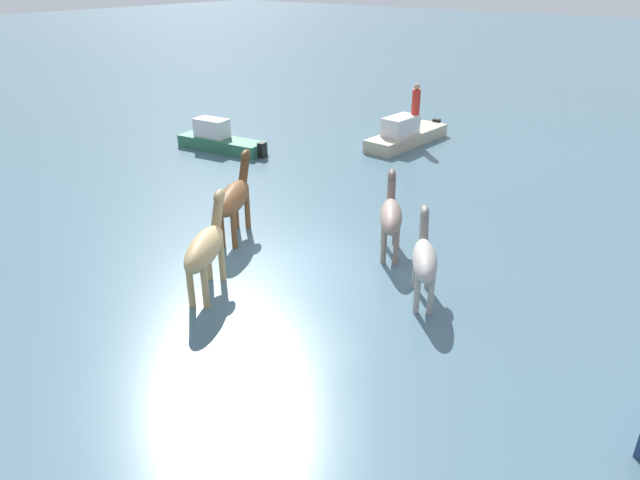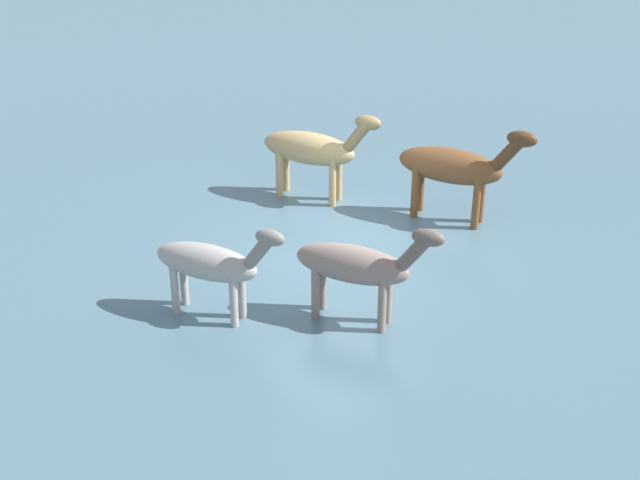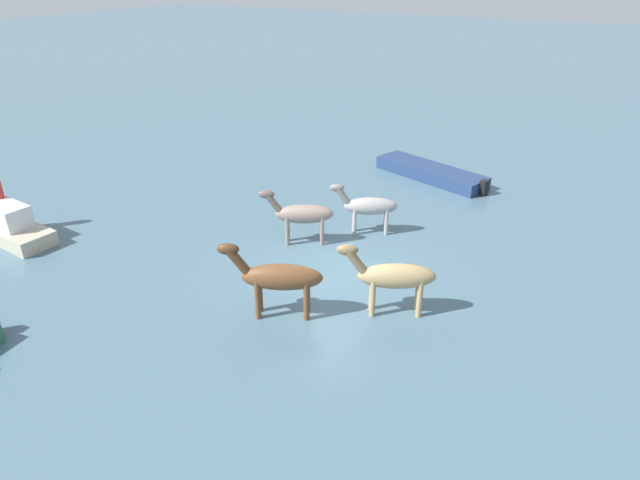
% 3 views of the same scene
% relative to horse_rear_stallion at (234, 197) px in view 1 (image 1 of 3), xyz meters
% --- Properties ---
extents(ground_plane, '(163.69, 163.69, 0.00)m').
position_rel_horse_rear_stallion_xyz_m(ground_plane, '(-2.38, 0.21, -1.09)').
color(ground_plane, '#476675').
extents(horse_rear_stallion, '(1.54, 2.44, 1.98)m').
position_rel_horse_rear_stallion_xyz_m(horse_rear_stallion, '(0.00, 0.00, 0.00)').
color(horse_rear_stallion, brown).
rests_on(horse_rear_stallion, ground_plane).
extents(horse_pinto_flank, '(1.41, 2.06, 1.70)m').
position_rel_horse_rear_stallion_xyz_m(horse_pinto_flank, '(-5.35, -0.17, -0.15)').
color(horse_pinto_flank, '#9E9993').
rests_on(horse_pinto_flank, ground_plane).
extents(horse_dun_straggler, '(1.51, 2.14, 1.79)m').
position_rel_horse_rear_stallion_xyz_m(horse_dun_straggler, '(-3.67, -1.62, -0.11)').
color(horse_dun_straggler, gray).
rests_on(horse_dun_straggler, ground_plane).
extents(horse_mid_herd, '(1.53, 2.34, 1.92)m').
position_rel_horse_rear_stallion_xyz_m(horse_mid_herd, '(-1.51, 2.37, -0.04)').
color(horse_mid_herd, tan).
rests_on(horse_mid_herd, ground_plane).
extents(boat_dinghy_port, '(1.48, 4.50, 1.33)m').
position_rel_horse_rear_stallion_xyz_m(boat_dinghy_port, '(0.74, -10.19, -0.78)').
color(boat_dinghy_port, '#B7AD93').
rests_on(boat_dinghy_port, ground_plane).
extents(boat_motor_center, '(3.85, 1.45, 1.31)m').
position_rel_horse_rear_stallion_xyz_m(boat_motor_center, '(6.03, -5.20, -0.79)').
color(boat_motor_center, '#2D6B4C').
rests_on(boat_motor_center, ground_plane).
extents(person_watcher_seated, '(0.32, 0.32, 1.19)m').
position_rel_horse_rear_stallion_xyz_m(person_watcher_seated, '(0.52, -10.43, 0.63)').
color(person_watcher_seated, red).
rests_on(person_watcher_seated, boat_dinghy_port).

